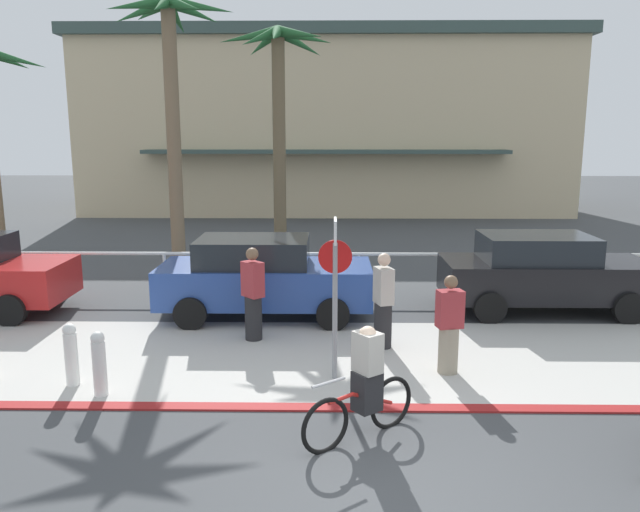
{
  "coord_description": "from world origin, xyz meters",
  "views": [
    {
      "loc": [
        -0.69,
        -6.07,
        3.85
      ],
      "look_at": [
        -0.88,
        6.0,
        1.45
      ],
      "focal_mm": 35.14,
      "sensor_mm": 36.0,
      "label": 1
    }
  ],
  "objects_px": {
    "pedestrian_0": "(253,298)",
    "palm_tree_2": "(171,68)",
    "palm_tree_3": "(280,86)",
    "car_blue_1": "(263,277)",
    "pedestrian_1": "(383,305)",
    "pedestrian_2": "(449,329)",
    "stop_sign_bike_lane": "(335,276)",
    "car_black_2": "(544,272)",
    "bollard_0": "(99,363)",
    "bollard_2": "(71,354)",
    "cyclist_red_1": "(364,386)"
  },
  "relations": [
    {
      "from": "car_blue_1",
      "to": "car_black_2",
      "type": "height_order",
      "value": "same"
    },
    {
      "from": "palm_tree_2",
      "to": "car_black_2",
      "type": "relative_size",
      "value": 1.62
    },
    {
      "from": "bollard_2",
      "to": "pedestrian_2",
      "type": "xyz_separation_m",
      "value": [
        5.86,
        0.6,
        0.24
      ]
    },
    {
      "from": "cyclist_red_1",
      "to": "bollard_0",
      "type": "bearing_deg",
      "value": 162.75
    },
    {
      "from": "palm_tree_2",
      "to": "palm_tree_3",
      "type": "bearing_deg",
      "value": 31.18
    },
    {
      "from": "bollard_2",
      "to": "palm_tree_2",
      "type": "relative_size",
      "value": 0.14
    },
    {
      "from": "pedestrian_1",
      "to": "pedestrian_0",
      "type": "bearing_deg",
      "value": 170.31
    },
    {
      "from": "palm_tree_2",
      "to": "pedestrian_1",
      "type": "relative_size",
      "value": 4.07
    },
    {
      "from": "stop_sign_bike_lane",
      "to": "palm_tree_3",
      "type": "relative_size",
      "value": 0.38
    },
    {
      "from": "bollard_0",
      "to": "pedestrian_2",
      "type": "height_order",
      "value": "pedestrian_2"
    },
    {
      "from": "stop_sign_bike_lane",
      "to": "bollard_2",
      "type": "bearing_deg",
      "value": -175.25
    },
    {
      "from": "car_blue_1",
      "to": "car_black_2",
      "type": "distance_m",
      "value": 6.04
    },
    {
      "from": "palm_tree_2",
      "to": "palm_tree_3",
      "type": "height_order",
      "value": "palm_tree_2"
    },
    {
      "from": "pedestrian_0",
      "to": "pedestrian_1",
      "type": "xyz_separation_m",
      "value": [
        2.38,
        -0.41,
        -0.01
      ]
    },
    {
      "from": "bollard_0",
      "to": "bollard_2",
      "type": "distance_m",
      "value": 0.68
    },
    {
      "from": "pedestrian_0",
      "to": "cyclist_red_1",
      "type": "bearing_deg",
      "value": -63.67
    },
    {
      "from": "bollard_2",
      "to": "car_black_2",
      "type": "relative_size",
      "value": 0.23
    },
    {
      "from": "stop_sign_bike_lane",
      "to": "car_black_2",
      "type": "distance_m",
      "value": 6.04
    },
    {
      "from": "palm_tree_2",
      "to": "pedestrian_0",
      "type": "xyz_separation_m",
      "value": [
        2.56,
        -4.99,
        -4.59
      ]
    },
    {
      "from": "car_blue_1",
      "to": "pedestrian_0",
      "type": "bearing_deg",
      "value": -90.88
    },
    {
      "from": "bollard_2",
      "to": "pedestrian_0",
      "type": "height_order",
      "value": "pedestrian_0"
    },
    {
      "from": "palm_tree_2",
      "to": "stop_sign_bike_lane",
      "type": "bearing_deg",
      "value": -59.3
    },
    {
      "from": "stop_sign_bike_lane",
      "to": "bollard_2",
      "type": "xyz_separation_m",
      "value": [
        -4.03,
        -0.34,
        -1.16
      ]
    },
    {
      "from": "car_blue_1",
      "to": "pedestrian_1",
      "type": "distance_m",
      "value": 3.05
    },
    {
      "from": "bollard_0",
      "to": "cyclist_red_1",
      "type": "height_order",
      "value": "cyclist_red_1"
    },
    {
      "from": "palm_tree_2",
      "to": "pedestrian_0",
      "type": "distance_m",
      "value": 7.24
    },
    {
      "from": "pedestrian_1",
      "to": "stop_sign_bike_lane",
      "type": "bearing_deg",
      "value": -121.05
    },
    {
      "from": "car_black_2",
      "to": "pedestrian_1",
      "type": "xyz_separation_m",
      "value": [
        -3.66,
        -2.44,
        -0.06
      ]
    },
    {
      "from": "bollard_0",
      "to": "palm_tree_3",
      "type": "xyz_separation_m",
      "value": [
        1.99,
        9.13,
        4.58
      ]
    },
    {
      "from": "palm_tree_2",
      "to": "pedestrian_2",
      "type": "bearing_deg",
      "value": -48.15
    },
    {
      "from": "bollard_2",
      "to": "palm_tree_2",
      "type": "xyz_separation_m",
      "value": [
        -0.04,
        7.19,
        4.9
      ]
    },
    {
      "from": "bollard_0",
      "to": "pedestrian_2",
      "type": "xyz_separation_m",
      "value": [
        5.29,
        0.97,
        0.24
      ]
    },
    {
      "from": "car_blue_1",
      "to": "pedestrian_1",
      "type": "height_order",
      "value": "pedestrian_1"
    },
    {
      "from": "bollard_0",
      "to": "pedestrian_1",
      "type": "height_order",
      "value": "pedestrian_1"
    },
    {
      "from": "bollard_2",
      "to": "car_blue_1",
      "type": "bearing_deg",
      "value": 55.61
    },
    {
      "from": "palm_tree_2",
      "to": "car_black_2",
      "type": "bearing_deg",
      "value": -18.92
    },
    {
      "from": "palm_tree_2",
      "to": "pedestrian_0",
      "type": "height_order",
      "value": "palm_tree_2"
    },
    {
      "from": "bollard_0",
      "to": "pedestrian_0",
      "type": "height_order",
      "value": "pedestrian_0"
    },
    {
      "from": "palm_tree_2",
      "to": "pedestrian_2",
      "type": "xyz_separation_m",
      "value": [
        5.9,
        -6.59,
        -4.66
      ]
    },
    {
      "from": "car_blue_1",
      "to": "pedestrian_0",
      "type": "xyz_separation_m",
      "value": [
        -0.02,
        -1.53,
        -0.05
      ]
    },
    {
      "from": "pedestrian_0",
      "to": "palm_tree_2",
      "type": "bearing_deg",
      "value": 117.22
    },
    {
      "from": "pedestrian_1",
      "to": "pedestrian_2",
      "type": "bearing_deg",
      "value": -51.44
    },
    {
      "from": "palm_tree_3",
      "to": "car_blue_1",
      "type": "distance_m",
      "value": 6.57
    },
    {
      "from": "bollard_0",
      "to": "palm_tree_2",
      "type": "bearing_deg",
      "value": 94.57
    },
    {
      "from": "car_blue_1",
      "to": "cyclist_red_1",
      "type": "height_order",
      "value": "car_blue_1"
    },
    {
      "from": "car_black_2",
      "to": "pedestrian_0",
      "type": "xyz_separation_m",
      "value": [
        -6.05,
        -2.03,
        -0.05
      ]
    },
    {
      "from": "bollard_2",
      "to": "pedestrian_2",
      "type": "bearing_deg",
      "value": 5.83
    },
    {
      "from": "stop_sign_bike_lane",
      "to": "car_black_2",
      "type": "relative_size",
      "value": 0.58
    },
    {
      "from": "palm_tree_3",
      "to": "pedestrian_1",
      "type": "xyz_separation_m",
      "value": [
        2.35,
        -6.96,
        -4.28
      ]
    },
    {
      "from": "cyclist_red_1",
      "to": "car_black_2",
      "type": "bearing_deg",
      "value": 54.17
    }
  ]
}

